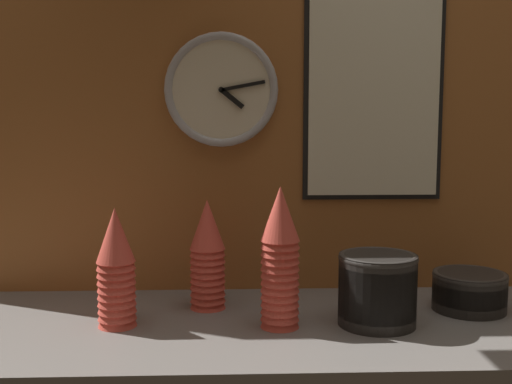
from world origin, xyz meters
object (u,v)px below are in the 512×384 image
at_px(cup_stack_center, 208,254).
at_px(wall_clock, 221,90).
at_px(bowl_stack_right, 377,288).
at_px(cup_stack_center_left, 116,268).
at_px(cup_stack_center_right, 280,257).
at_px(menu_board, 374,96).
at_px(bowl_stack_far_right, 469,290).

bearing_deg(cup_stack_center, wall_clock, 77.10).
bearing_deg(cup_stack_center, bowl_stack_right, -19.65).
relative_size(cup_stack_center, bowl_stack_right, 1.51).
height_order(cup_stack_center_left, cup_stack_center_right, cup_stack_center_right).
bearing_deg(wall_clock, cup_stack_center_left, -130.24).
relative_size(cup_stack_center_left, cup_stack_center_right, 0.85).
relative_size(cup_stack_center_left, menu_board, 0.49).
xyz_separation_m(cup_stack_center_left, bowl_stack_right, (0.54, -0.01, -0.05)).
height_order(bowl_stack_right, menu_board, menu_board).
relative_size(cup_stack_center_left, bowl_stack_far_right, 1.51).
distance_m(cup_stack_center_right, wall_clock, 0.46).
distance_m(cup_stack_center_right, menu_board, 0.51).
bearing_deg(bowl_stack_right, cup_stack_center_right, -177.80).
height_order(cup_stack_center, wall_clock, wall_clock).
relative_size(cup_stack_center_left, wall_clock, 0.91).
bearing_deg(cup_stack_center, menu_board, 19.98).
distance_m(wall_clock, menu_board, 0.37).
distance_m(bowl_stack_right, bowl_stack_far_right, 0.25).
bearing_deg(bowl_stack_far_right, cup_stack_center_left, -174.10).
relative_size(cup_stack_center_left, cup_stack_center, 1.00).
bearing_deg(cup_stack_center, cup_stack_center_right, -41.48).
bearing_deg(cup_stack_center_left, cup_stack_center, 32.53).
height_order(bowl_stack_right, wall_clock, wall_clock).
bearing_deg(cup_stack_center_right, cup_stack_center, 138.52).
relative_size(cup_stack_center, wall_clock, 0.91).
height_order(cup_stack_center, bowl_stack_right, cup_stack_center).
distance_m(cup_stack_center_left, cup_stack_center_right, 0.34).
relative_size(cup_stack_center, menu_board, 0.49).
bearing_deg(wall_clock, menu_board, 1.38).
distance_m(cup_stack_center_left, bowl_stack_far_right, 0.78).
height_order(cup_stack_center, bowl_stack_far_right, cup_stack_center).
bearing_deg(wall_clock, cup_stack_center, -102.90).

